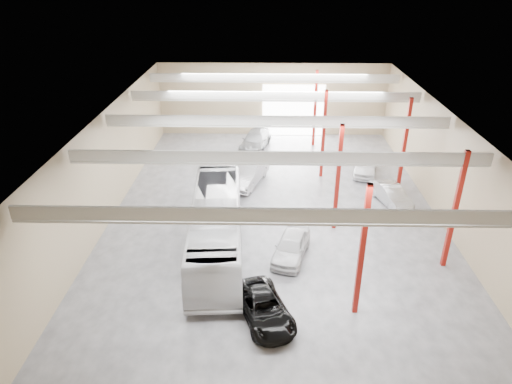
{
  "coord_description": "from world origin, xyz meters",
  "views": [
    {
      "loc": [
        -0.69,
        -27.58,
        15.42
      ],
      "look_at": [
        -1.26,
        -1.38,
        2.2
      ],
      "focal_mm": 32.0,
      "sensor_mm": 36.0,
      "label": 1
    }
  ],
  "objects_px": {
    "car_right_far": "(365,165)",
    "car_row_b": "(248,173)",
    "coach_bus": "(216,226)",
    "car_row_a": "(291,246)",
    "black_sedan": "(264,308)",
    "car_row_c": "(255,140)",
    "car_right_near": "(391,195)"
  },
  "relations": [
    {
      "from": "car_row_b",
      "to": "car_right_near",
      "type": "relative_size",
      "value": 1.26
    },
    {
      "from": "black_sedan",
      "to": "car_right_far",
      "type": "height_order",
      "value": "car_right_far"
    },
    {
      "from": "coach_bus",
      "to": "car_right_far",
      "type": "height_order",
      "value": "coach_bus"
    },
    {
      "from": "car_right_near",
      "to": "car_right_far",
      "type": "height_order",
      "value": "car_right_far"
    },
    {
      "from": "black_sedan",
      "to": "car_right_near",
      "type": "xyz_separation_m",
      "value": [
        8.97,
        11.99,
        0.05
      ]
    },
    {
      "from": "black_sedan",
      "to": "car_right_near",
      "type": "height_order",
      "value": "car_right_near"
    },
    {
      "from": "car_row_a",
      "to": "car_row_b",
      "type": "xyz_separation_m",
      "value": [
        -2.87,
        9.87,
        0.12
      ]
    },
    {
      "from": "car_row_a",
      "to": "car_right_far",
      "type": "distance_m",
      "value": 13.68
    },
    {
      "from": "car_row_c",
      "to": "car_right_far",
      "type": "distance_m",
      "value": 10.53
    },
    {
      "from": "car_row_a",
      "to": "coach_bus",
      "type": "bearing_deg",
      "value": -171.24
    },
    {
      "from": "car_row_b",
      "to": "coach_bus",
      "type": "bearing_deg",
      "value": -80.62
    },
    {
      "from": "black_sedan",
      "to": "car_row_a",
      "type": "xyz_separation_m",
      "value": [
        1.54,
        5.2,
        0.1
      ]
    },
    {
      "from": "car_right_near",
      "to": "car_row_c",
      "type": "bearing_deg",
      "value": 117.47
    },
    {
      "from": "car_row_b",
      "to": "car_right_far",
      "type": "bearing_deg",
      "value": 31.22
    },
    {
      "from": "coach_bus",
      "to": "car_right_far",
      "type": "distance_m",
      "value": 15.87
    },
    {
      "from": "coach_bus",
      "to": "car_right_near",
      "type": "relative_size",
      "value": 2.96
    },
    {
      "from": "black_sedan",
      "to": "car_row_b",
      "type": "height_order",
      "value": "car_row_b"
    },
    {
      "from": "car_row_b",
      "to": "black_sedan",
      "type": "bearing_deg",
      "value": -66.43
    },
    {
      "from": "car_row_b",
      "to": "car_row_a",
      "type": "bearing_deg",
      "value": -55.26
    },
    {
      "from": "car_row_a",
      "to": "car_row_b",
      "type": "bearing_deg",
      "value": 121.98
    },
    {
      "from": "car_right_near",
      "to": "black_sedan",
      "type": "bearing_deg",
      "value": -142.49
    },
    {
      "from": "coach_bus",
      "to": "car_row_b",
      "type": "height_order",
      "value": "coach_bus"
    },
    {
      "from": "coach_bus",
      "to": "car_row_c",
      "type": "bearing_deg",
      "value": 79.8
    },
    {
      "from": "car_row_c",
      "to": "car_right_near",
      "type": "xyz_separation_m",
      "value": [
        9.92,
        -10.57,
        -0.11
      ]
    },
    {
      "from": "coach_bus",
      "to": "car_row_a",
      "type": "distance_m",
      "value": 4.51
    },
    {
      "from": "car_row_b",
      "to": "car_row_c",
      "type": "relative_size",
      "value": 0.95
    },
    {
      "from": "coach_bus",
      "to": "black_sedan",
      "type": "xyz_separation_m",
      "value": [
        2.83,
        -5.74,
        -1.06
      ]
    },
    {
      "from": "car_row_a",
      "to": "car_row_b",
      "type": "distance_m",
      "value": 10.28
    },
    {
      "from": "car_row_a",
      "to": "car_row_c",
      "type": "bearing_deg",
      "value": 113.91
    },
    {
      "from": "coach_bus",
      "to": "black_sedan",
      "type": "bearing_deg",
      "value": -67.54
    },
    {
      "from": "car_right_far",
      "to": "car_row_b",
      "type": "bearing_deg",
      "value": -154.22
    },
    {
      "from": "coach_bus",
      "to": "car_right_far",
      "type": "xyz_separation_m",
      "value": [
        10.94,
        11.46,
        -0.94
      ]
    }
  ]
}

